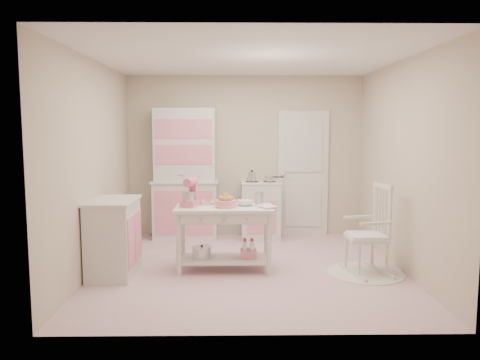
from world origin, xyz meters
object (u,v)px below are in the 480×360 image
stove (261,210)px  base_cabinet (113,237)px  stand_mixer (190,193)px  work_table (224,238)px  hutch (185,174)px  bread_basket (226,204)px  rocking_chair (367,229)px

stove → base_cabinet: same height
stove → stand_mixer: (-0.97, -1.63, 0.51)m
stand_mixer → work_table: bearing=15.6°
stove → work_table: bearing=-108.3°
hutch → stand_mixer: (0.23, -1.68, -0.07)m
stove → base_cabinet: 2.62m
hutch → stove: (1.20, -0.05, -0.58)m
hutch → work_table: hutch is taller
hutch → bread_basket: bearing=-69.0°
hutch → rocking_chair: (2.38, -1.87, -0.49)m
work_table → stand_mixer: 0.71m
rocking_chair → work_table: size_ratio=0.92×
rocking_chair → work_table: 1.74m
base_cabinet → stand_mixer: 1.06m
hutch → stove: size_ratio=2.26×
hutch → work_table: 1.93m
bread_basket → hutch: bearing=111.0°
rocking_chair → hutch: bearing=129.0°
hutch → stove: 1.33m
base_cabinet → rocking_chair: (3.05, 0.01, 0.09)m
base_cabinet → work_table: 1.34m
base_cabinet → rocking_chair: rocking_chair is taller
base_cabinet → stand_mixer: stand_mixer is taller
rocking_chair → stand_mixer: bearing=162.2°
rocking_chair → stand_mixer: (-2.15, 0.19, 0.42)m
hutch → stand_mixer: size_ratio=6.12×
stove → rocking_chair: bearing=-57.1°
work_table → base_cabinet: bearing=-172.3°
base_cabinet → bread_basket: (1.35, 0.13, 0.39)m
base_cabinet → bread_basket: size_ratio=3.68×
stove → stand_mixer: 1.96m
stand_mixer → rocking_chair: bearing=13.3°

